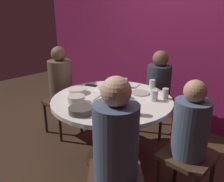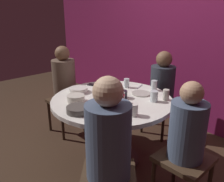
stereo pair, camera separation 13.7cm
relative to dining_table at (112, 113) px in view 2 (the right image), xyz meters
name	(u,v)px [view 2 (the right image)]	position (x,y,z in m)	size (l,w,h in m)	color
ground_plane	(112,159)	(0.00, 0.00, -0.57)	(8.00, 8.00, 0.00)	#382619
back_wall	(189,33)	(0.00, 1.44, 0.73)	(6.00, 0.10, 2.60)	maroon
dining_table	(112,113)	(0.00, 0.00, 0.00)	(1.25, 1.25, 0.74)	silver
seated_diner_left	(64,81)	(-0.91, 0.00, 0.15)	(0.40, 0.40, 1.18)	#3F2D1E
seated_diner_back	(162,84)	(0.00, 0.89, 0.13)	(0.40, 0.40, 1.13)	#3F2D1E
seated_diner_right	(187,133)	(0.86, 0.00, 0.12)	(0.40, 0.40, 1.12)	#3F2D1E
seated_diner_front_right	(108,142)	(0.60, -0.60, 0.17)	(0.57, 0.57, 1.22)	#3F2D1E
candle_holder	(123,94)	(0.07, 0.09, 0.21)	(0.10, 0.10, 0.10)	black
wine_glass	(120,100)	(0.32, -0.20, 0.29)	(0.08, 0.08, 0.18)	silver
dinner_plate	(141,93)	(0.12, 0.32, 0.17)	(0.20, 0.20, 0.01)	#B2ADA3
cell_phone	(93,85)	(-0.47, 0.14, 0.17)	(0.07, 0.14, 0.01)	black
bowl_serving_large	(76,98)	(-0.18, -0.33, 0.20)	(0.17, 0.17, 0.07)	beige
bowl_salad_center	(105,105)	(0.14, -0.22, 0.20)	(0.20, 0.20, 0.07)	beige
bowl_small_white	(78,90)	(-0.40, -0.14, 0.19)	(0.20, 0.20, 0.05)	silver
bowl_sauce_side	(106,87)	(-0.26, 0.15, 0.19)	(0.16, 0.16, 0.05)	silver
bowl_rice_portion	(79,109)	(0.05, -0.45, 0.19)	(0.22, 0.22, 0.06)	#4C4742
cup_near_candle	(154,96)	(0.35, 0.25, 0.22)	(0.08, 0.08, 0.11)	silver
cup_by_left_diner	(127,83)	(-0.14, 0.37, 0.22)	(0.06, 0.06, 0.11)	silver
cup_by_right_diner	(154,85)	(0.14, 0.52, 0.22)	(0.07, 0.07, 0.11)	silver
cup_center_front	(121,98)	(0.17, -0.04, 0.23)	(0.08, 0.08, 0.12)	#B2ADA3
cup_far_edge	(133,110)	(0.43, -0.15, 0.22)	(0.08, 0.08, 0.11)	silver
cup_beside_wine	(166,95)	(0.41, 0.36, 0.22)	(0.06, 0.06, 0.11)	beige
fork_near_plate	(139,87)	(-0.05, 0.49, 0.17)	(0.02, 0.18, 0.01)	#B7B7BC
knife_near_plate	(96,98)	(-0.11, -0.11, 0.17)	(0.02, 0.18, 0.01)	#B7B7BC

